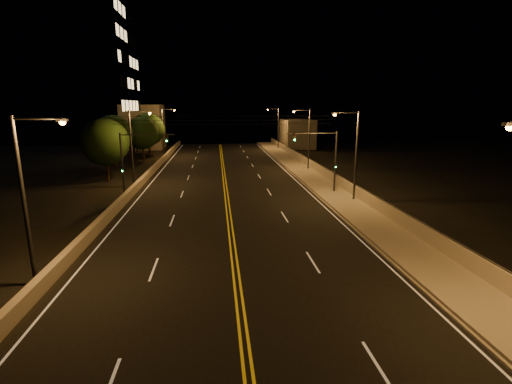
{
  "coord_description": "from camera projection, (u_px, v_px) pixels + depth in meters",
  "views": [
    {
      "loc": [
        -0.89,
        -8.98,
        8.82
      ],
      "look_at": [
        2.0,
        18.0,
        2.5
      ],
      "focal_mm": 26.0,
      "sensor_mm": 36.0,
      "label": 1
    }
  ],
  "objects": [
    {
      "name": "tree_3",
      "position": [
        148.0,
        129.0,
        64.89
      ],
      "size": [
        5.68,
        5.68,
        7.69
      ],
      "color": "black",
      "rests_on": "ground"
    },
    {
      "name": "traffic_signal_left",
      "position": [
        132.0,
        158.0,
        35.06
      ],
      "size": [
        5.11,
        0.31,
        6.39
      ],
      "color": "#2D2D33",
      "rests_on": "ground"
    },
    {
      "name": "parapet_rail",
      "position": [
        377.0,
        197.0,
        31.15
      ],
      "size": [
        0.06,
        120.0,
        0.06
      ],
      "primitive_type": "cylinder",
      "rotation": [
        1.57,
        0.0,
        0.0
      ],
      "color": "black",
      "rests_on": "parapet_wall"
    },
    {
      "name": "distant_building_right",
      "position": [
        297.0,
        134.0,
        79.77
      ],
      "size": [
        6.0,
        10.0,
        5.98
      ],
      "primitive_type": "cube",
      "color": "slate",
      "rests_on": "ground"
    },
    {
      "name": "jersey_barrier",
      "position": [
        108.0,
        216.0,
        29.08
      ],
      "size": [
        0.45,
        120.0,
        0.82
      ],
      "primitive_type": "cube",
      "color": "gray",
      "rests_on": "ground"
    },
    {
      "name": "lane_markings",
      "position": [
        229.0,
        217.0,
        30.08
      ],
      "size": [
        17.32,
        116.0,
        0.0
      ],
      "color": "silver",
      "rests_on": "road"
    },
    {
      "name": "streetlight_2",
      "position": [
        307.0,
        135.0,
        50.7
      ],
      "size": [
        2.55,
        0.28,
        8.4
      ],
      "color": "#2D2D33",
      "rests_on": "ground"
    },
    {
      "name": "tree_2",
      "position": [
        142.0,
        133.0,
        60.11
      ],
      "size": [
        5.29,
        5.29,
        7.16
      ],
      "color": "black",
      "rests_on": "ground"
    },
    {
      "name": "traffic_signal_right",
      "position": [
        326.0,
        155.0,
        37.02
      ],
      "size": [
        5.11,
        0.31,
        6.39
      ],
      "color": "#2D2D33",
      "rests_on": "ground"
    },
    {
      "name": "streetlight_5",
      "position": [
        134.0,
        143.0,
        40.68
      ],
      "size": [
        2.55,
        0.28,
        8.4
      ],
      "color": "#2D2D33",
      "rests_on": "ground"
    },
    {
      "name": "road",
      "position": [
        229.0,
        217.0,
        30.16
      ],
      "size": [
        18.0,
        120.0,
        0.02
      ],
      "primitive_type": "cube",
      "color": "black",
      "rests_on": "ground"
    },
    {
      "name": "distant_building_left",
      "position": [
        144.0,
        127.0,
        77.67
      ],
      "size": [
        8.0,
        8.0,
        9.06
      ],
      "primitive_type": "cube",
      "color": "slate",
      "rests_on": "ground"
    },
    {
      "name": "streetlight_4",
      "position": [
        29.0,
        190.0,
        17.77
      ],
      "size": [
        2.55,
        0.28,
        8.4
      ],
      "color": "#2D2D33",
      "rests_on": "ground"
    },
    {
      "name": "tree_0",
      "position": [
        105.0,
        142.0,
        43.35
      ],
      "size": [
        5.49,
        5.49,
        7.44
      ],
      "color": "black",
      "rests_on": "ground"
    },
    {
      "name": "streetlight_6",
      "position": [
        164.0,
        129.0,
        65.11
      ],
      "size": [
        2.55,
        0.28,
        8.4
      ],
      "color": "#2D2D33",
      "rests_on": "ground"
    },
    {
      "name": "streetlight_1",
      "position": [
        353.0,
        150.0,
        33.66
      ],
      "size": [
        2.55,
        0.28,
        8.4
      ],
      "color": "#2D2D33",
      "rests_on": "ground"
    },
    {
      "name": "building_tower",
      "position": [
        50.0,
        71.0,
        57.2
      ],
      "size": [
        24.0,
        15.0,
        29.17
      ],
      "color": "slate",
      "rests_on": "ground"
    },
    {
      "name": "streetlight_3",
      "position": [
        277.0,
        126.0,
        75.5
      ],
      "size": [
        2.55,
        0.28,
        8.4
      ],
      "color": "#2D2D33",
      "rests_on": "ground"
    },
    {
      "name": "parapet_wall",
      "position": [
        376.0,
        203.0,
        31.27
      ],
      "size": [
        0.3,
        120.0,
        1.0
      ],
      "primitive_type": "cube",
      "color": "gray",
      "rests_on": "sidewalk"
    },
    {
      "name": "sidewalk",
      "position": [
        357.0,
        211.0,
        31.24
      ],
      "size": [
        3.6,
        120.0,
        0.3
      ],
      "primitive_type": "cube",
      "color": "gray",
      "rests_on": "ground"
    },
    {
      "name": "overhead_wires",
      "position": [
        224.0,
        120.0,
        37.68
      ],
      "size": [
        22.0,
        0.03,
        0.83
      ],
      "color": "black"
    },
    {
      "name": "curb",
      "position": [
        335.0,
        213.0,
        31.07
      ],
      "size": [
        0.14,
        120.0,
        0.15
      ],
      "primitive_type": "cube",
      "color": "gray",
      "rests_on": "ground"
    },
    {
      "name": "tree_1",
      "position": [
        113.0,
        134.0,
        54.43
      ],
      "size": [
        5.57,
        5.57,
        7.55
      ],
      "color": "black",
      "rests_on": "ground"
    }
  ]
}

